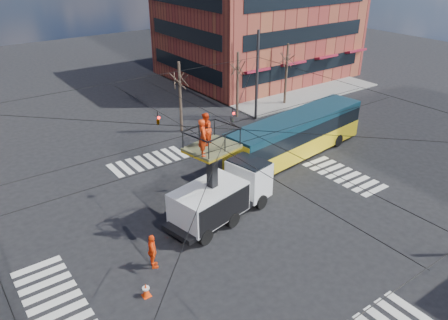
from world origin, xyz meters
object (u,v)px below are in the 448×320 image
(utility_truck, at_px, (222,184))
(worker_ground, at_px, (152,252))
(city_bus, at_px, (297,135))
(traffic_cone, at_px, (146,290))
(flagger, at_px, (265,163))

(utility_truck, distance_m, worker_ground, 5.82)
(utility_truck, xyz_separation_m, city_bus, (9.27, 3.38, -0.41))
(city_bus, bearing_deg, traffic_cone, -164.15)
(utility_truck, distance_m, city_bus, 9.88)
(utility_truck, bearing_deg, traffic_cone, -164.98)
(worker_ground, bearing_deg, city_bus, -52.47)
(traffic_cone, relative_size, flagger, 0.39)
(worker_ground, relative_size, flagger, 1.05)
(utility_truck, bearing_deg, flagger, 12.51)
(city_bus, xyz_separation_m, worker_ground, (-14.71, -5.09, -0.78))
(traffic_cone, xyz_separation_m, worker_ground, (1.22, 1.60, 0.59))
(city_bus, relative_size, flagger, 7.26)
(city_bus, height_order, worker_ground, city_bus)
(traffic_cone, relative_size, worker_ground, 0.37)
(city_bus, distance_m, flagger, 4.04)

